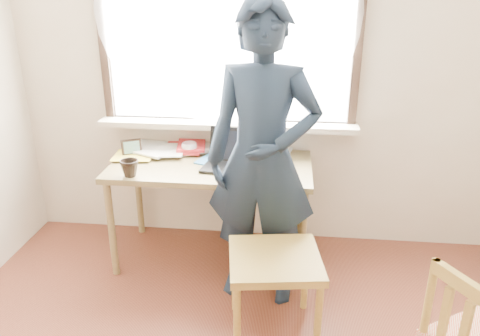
# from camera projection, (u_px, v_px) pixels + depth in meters

# --- Properties ---
(room_shell) EXTENTS (3.52, 4.02, 2.61)m
(room_shell) POSITION_uv_depth(u_px,v_px,m) (209.00, 66.00, 1.50)
(room_shell) COLOR beige
(room_shell) RESTS_ON ground
(desk) EXTENTS (1.36, 0.68, 0.73)m
(desk) POSITION_uv_depth(u_px,v_px,m) (211.00, 174.00, 3.21)
(desk) COLOR olive
(desk) RESTS_ON ground
(laptop) EXTENTS (0.39, 0.34, 0.24)m
(laptop) POSITION_uv_depth(u_px,v_px,m) (232.00, 158.00, 3.12)
(laptop) COLOR black
(laptop) RESTS_ON desk
(mug_white) EXTENTS (0.16, 0.16, 0.09)m
(mug_white) POSITION_uv_depth(u_px,v_px,m) (189.00, 149.00, 3.34)
(mug_white) COLOR white
(mug_white) RESTS_ON desk
(mug_dark) EXTENTS (0.16, 0.16, 0.11)m
(mug_dark) POSITION_uv_depth(u_px,v_px,m) (130.00, 168.00, 2.96)
(mug_dark) COLOR black
(mug_dark) RESTS_ON desk
(mouse) EXTENTS (0.09, 0.06, 0.03)m
(mouse) POSITION_uv_depth(u_px,v_px,m) (278.00, 170.00, 3.04)
(mouse) COLOR black
(mouse) RESTS_ON desk
(desk_clutter) EXTENTS (0.83, 0.51, 0.05)m
(desk_clutter) POSITION_uv_depth(u_px,v_px,m) (181.00, 150.00, 3.37)
(desk_clutter) COLOR white
(desk_clutter) RESTS_ON desk
(book_a) EXTENTS (0.24, 0.28, 0.02)m
(book_a) POSITION_uv_depth(u_px,v_px,m) (160.00, 150.00, 3.41)
(book_a) COLOR white
(book_a) RESTS_ON desk
(book_b) EXTENTS (0.20, 0.24, 0.02)m
(book_b) POSITION_uv_depth(u_px,v_px,m) (269.00, 151.00, 3.40)
(book_b) COLOR white
(book_b) RESTS_ON desk
(picture_frame) EXTENTS (0.13, 0.08, 0.11)m
(picture_frame) POSITION_uv_depth(u_px,v_px,m) (132.00, 148.00, 3.31)
(picture_frame) COLOR black
(picture_frame) RESTS_ON desk
(work_chair) EXTENTS (0.56, 0.54, 0.50)m
(work_chair) POSITION_uv_depth(u_px,v_px,m) (275.00, 268.00, 2.56)
(work_chair) COLOR olive
(work_chair) RESTS_ON ground
(person) EXTENTS (0.71, 0.51, 1.83)m
(person) POSITION_uv_depth(u_px,v_px,m) (262.00, 159.00, 2.74)
(person) COLOR black
(person) RESTS_ON ground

